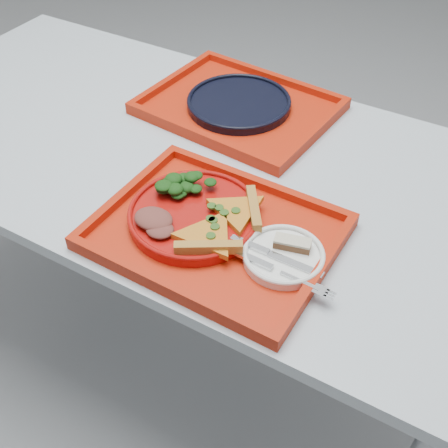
{
  "coord_description": "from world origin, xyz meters",
  "views": [
    {
      "loc": [
        0.64,
        -0.87,
        1.52
      ],
      "look_at": [
        0.24,
        -0.2,
        0.78
      ],
      "focal_mm": 45.0,
      "sensor_mm": 36.0,
      "label": 1
    }
  ],
  "objects": [
    {
      "name": "tray_far",
      "position": [
        0.05,
        0.21,
        0.76
      ],
      "size": [
        0.48,
        0.39,
        0.01
      ],
      "primitive_type": "cube",
      "rotation": [
        0.0,
        0.0,
        -0.09
      ],
      "color": "#B01F09",
      "rests_on": "table"
    },
    {
      "name": "side_plate",
      "position": [
        0.38,
        -0.21,
        0.77
      ],
      "size": [
        0.15,
        0.15,
        0.01
      ],
      "primitive_type": "cylinder",
      "color": "white",
      "rests_on": "tray_main"
    },
    {
      "name": "dessert_bar",
      "position": [
        0.38,
        -0.18,
        0.79
      ],
      "size": [
        0.07,
        0.04,
        0.02
      ],
      "rotation": [
        0.0,
        0.0,
        0.25
      ],
      "color": "#51321B",
      "rests_on": "side_plate"
    },
    {
      "name": "table",
      "position": [
        0.0,
        0.0,
        0.68
      ],
      "size": [
        1.6,
        0.8,
        0.75
      ],
      "color": "#A9B4BD",
      "rests_on": "ground"
    },
    {
      "name": "pizza_slice_a",
      "position": [
        0.24,
        -0.24,
        0.79
      ],
      "size": [
        0.18,
        0.18,
        0.02
      ],
      "primitive_type": null,
      "rotation": [
        0.0,
        0.0,
        2.12
      ],
      "color": "gold",
      "rests_on": "dinner_plate"
    },
    {
      "name": "navy_plate",
      "position": [
        0.05,
        0.21,
        0.77
      ],
      "size": [
        0.26,
        0.26,
        0.02
      ],
      "primitive_type": "cylinder",
      "color": "black",
      "rests_on": "tray_far"
    },
    {
      "name": "fork",
      "position": [
        0.39,
        -0.25,
        0.78
      ],
      "size": [
        0.19,
        0.03,
        0.01
      ],
      "primitive_type": "cube",
      "rotation": [
        0.0,
        0.0,
        -0.03
      ],
      "color": "silver",
      "rests_on": "side_plate"
    },
    {
      "name": "meat_portion",
      "position": [
        0.12,
        -0.26,
        0.79
      ],
      "size": [
        0.08,
        0.06,
        0.02
      ],
      "primitive_type": "ellipsoid",
      "color": "brown",
      "rests_on": "dinner_plate"
    },
    {
      "name": "ground",
      "position": [
        0.0,
        0.0,
        0.0
      ],
      "size": [
        10.0,
        10.0,
        0.0
      ],
      "primitive_type": "plane",
      "color": "gray",
      "rests_on": "ground"
    },
    {
      "name": "tray_main",
      "position": [
        0.23,
        -0.21,
        0.76
      ],
      "size": [
        0.46,
        0.36,
        0.01
      ],
      "primitive_type": "cube",
      "rotation": [
        0.0,
        0.0,
        -0.02
      ],
      "color": "#B01F09",
      "rests_on": "table"
    },
    {
      "name": "salad_heap",
      "position": [
        0.13,
        -0.15,
        0.8
      ],
      "size": [
        0.09,
        0.08,
        0.04
      ],
      "primitive_type": "ellipsoid",
      "color": "black",
      "rests_on": "dinner_plate"
    },
    {
      "name": "pizza_slice_b",
      "position": [
        0.25,
        -0.16,
        0.79
      ],
      "size": [
        0.18,
        0.17,
        0.02
      ],
      "primitive_type": null,
      "rotation": [
        0.0,
        0.0,
        3.74
      ],
      "color": "gold",
      "rests_on": "dinner_plate"
    },
    {
      "name": "dinner_plate",
      "position": [
        0.18,
        -0.2,
        0.77
      ],
      "size": [
        0.26,
        0.26,
        0.02
      ],
      "primitive_type": "cylinder",
      "color": "#A00F0A",
      "rests_on": "tray_main"
    },
    {
      "name": "knife",
      "position": [
        0.36,
        -0.22,
        0.78
      ],
      "size": [
        0.19,
        0.02,
        0.01
      ],
      "primitive_type": "cube",
      "rotation": [
        0.0,
        0.0,
        -0.0
      ],
      "color": "silver",
      "rests_on": "side_plate"
    }
  ]
}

